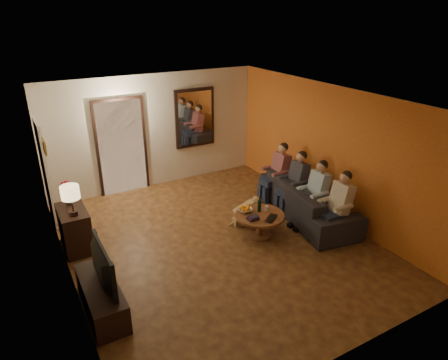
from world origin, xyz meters
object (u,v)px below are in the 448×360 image
table_lamp (71,201)px  person_a (338,208)px  laptop (273,219)px  tv_stand (101,297)px  person_b (315,196)px  wine_bottle (259,204)px  tv (97,267)px  dresser (75,229)px  person_c (295,185)px  dog (246,211)px  sofa (308,200)px  coffee_table (259,225)px  bowl (245,210)px  person_d (278,175)px

table_lamp → person_a: bearing=-22.8°
laptop → tv_stand: bearing=150.9°
person_b → wine_bottle: 1.15m
person_b → laptop: person_b is taller
tv → dresser: bearing=0.0°
dresser → tv_stand: 1.84m
person_c → dog: (-1.15, 0.05, -0.32)m
sofa → person_a: size_ratio=2.09×
tv_stand → coffee_table: size_ratio=1.46×
person_a → wine_bottle: person_a is taller
person_b → coffee_table: size_ratio=1.33×
wine_bottle → person_c: bearing=18.2°
tv → laptop: 3.15m
sofa → coffee_table: sofa is taller
bowl → coffee_table: bearing=-50.7°
tv_stand → laptop: (3.13, 0.29, 0.24)m
person_a → sofa: bearing=83.7°
person_b → bowl: person_b is taller
sofa → wine_bottle: (-1.23, -0.07, 0.24)m
table_lamp → person_d: bearing=0.5°
person_c → person_a: bearing=-90.0°
person_b → person_c: size_ratio=1.00×
bowl → wine_bottle: wine_bottle is taller
table_lamp → coffee_table: bearing=-18.9°
dresser → person_d: (4.21, -0.19, 0.23)m
tv_stand → sofa: bearing=9.8°
tv_stand → tv: size_ratio=1.30×
wine_bottle → sofa: bearing=3.3°
person_d → wine_bottle: bearing=-139.3°
bowl → laptop: bowl is taller
tv → wine_bottle: 3.15m
sofa → laptop: bearing=120.9°
dresser → tv: bearing=-90.0°
sofa → dog: 1.30m
person_c → table_lamp: bearing=172.3°
table_lamp → wine_bottle: (3.08, -0.94, -0.41)m
tv_stand → coffee_table: bearing=10.7°
dog → laptop: (0.07, -0.80, 0.18)m
dresser → wine_bottle: (3.08, -1.16, 0.23)m
person_a → person_b: (0.00, 0.60, 0.00)m
tv_stand → dog: (3.06, 1.09, 0.06)m
table_lamp → dog: (3.06, -0.52, -0.74)m
tv → coffee_table: (3.03, 0.57, -0.51)m
dresser → laptop: size_ratio=2.55×
tv → person_a: person_a is taller
dog → coffee_table: 0.52m
person_c → wine_bottle: bearing=-161.8°
person_b → bowl: size_ratio=4.63×
person_b → person_d: 1.20m
person_a → bowl: bearing=145.1°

